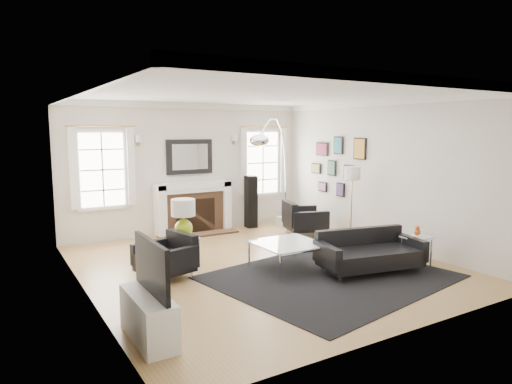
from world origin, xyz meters
TOP-DOWN VIEW (x-y plane):
  - floor at (0.00, 0.00)m, footprint 6.00×6.00m
  - back_wall at (0.00, 3.00)m, footprint 5.50×0.04m
  - front_wall at (0.00, -3.00)m, footprint 5.50×0.04m
  - left_wall at (-2.75, 0.00)m, footprint 0.04×6.00m
  - right_wall at (2.75, 0.00)m, footprint 0.04×6.00m
  - ceiling at (0.00, 0.00)m, footprint 5.50×6.00m
  - crown_molding at (0.00, 0.00)m, footprint 5.50×6.00m
  - fireplace at (0.00, 2.79)m, footprint 1.70×0.69m
  - mantel_mirror at (0.00, 2.95)m, footprint 1.05×0.07m
  - window_left at (-1.85, 2.95)m, footprint 1.24×0.15m
  - window_right at (1.85, 2.95)m, footprint 1.24×0.15m
  - gallery_wall at (2.72, 1.30)m, footprint 0.04×1.73m
  - tv_unit at (-2.44, -1.70)m, footprint 0.35×1.00m
  - area_rug at (0.58, -1.08)m, footprint 3.77×3.31m
  - sofa at (1.28, -1.16)m, footprint 1.76×1.07m
  - armchair_left at (-1.55, 0.18)m, footprint 0.89×0.95m
  - armchair_right at (1.91, 1.41)m, footprint 1.01×1.08m
  - coffee_table at (0.24, -0.44)m, footprint 1.00×1.00m
  - side_table_left at (-1.11, 0.60)m, footprint 0.44×0.44m
  - nesting_table at (2.18, -1.35)m, footprint 0.45×0.38m
  - gourd_lamp at (-1.11, 0.60)m, footprint 0.39×0.39m
  - orange_vase at (2.18, -1.35)m, footprint 0.10×0.10m
  - arc_floor_lamp at (1.34, 1.67)m, footprint 1.81×1.68m
  - stick_floor_lamp at (2.20, 0.24)m, footprint 0.31×0.31m
  - speaker_tower at (1.36, 2.65)m, footprint 0.26×0.26m

SIDE VIEW (x-z plane):
  - floor at x=0.00m, z-range 0.00..0.00m
  - area_rug at x=0.58m, z-range 0.00..0.01m
  - sofa at x=1.28m, z-range 0.02..0.56m
  - armchair_left at x=-1.55m, z-range 0.03..0.58m
  - tv_unit at x=-2.44m, z-range -0.22..0.87m
  - armchair_right at x=1.91m, z-range 0.03..0.63m
  - nesting_table at x=2.18m, z-range 0.13..0.63m
  - side_table_left at x=-1.11m, z-range 0.14..0.63m
  - coffee_table at x=0.24m, z-range 0.19..0.63m
  - fireplace at x=0.00m, z-range -0.01..1.10m
  - orange_vase at x=2.18m, z-range 0.50..0.67m
  - speaker_tower at x=1.36m, z-range 0.00..1.19m
  - gourd_lamp at x=-1.11m, z-range 0.54..1.16m
  - stick_floor_lamp at x=2.20m, z-range 0.56..2.10m
  - arc_floor_lamp at x=1.34m, z-range 0.10..2.67m
  - back_wall at x=0.00m, z-range 0.00..2.80m
  - front_wall at x=0.00m, z-range 0.00..2.80m
  - left_wall at x=-2.75m, z-range 0.00..2.80m
  - right_wall at x=2.75m, z-range 0.00..2.80m
  - window_left at x=-1.85m, z-range 0.65..2.27m
  - window_right at x=1.85m, z-range 0.65..2.27m
  - gallery_wall at x=2.72m, z-range 0.89..2.18m
  - mantel_mirror at x=0.00m, z-range 1.27..2.02m
  - crown_molding at x=0.00m, z-range 2.68..2.80m
  - ceiling at x=0.00m, z-range 2.79..2.81m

